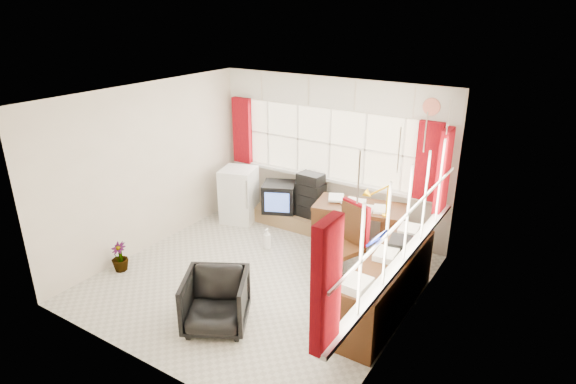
# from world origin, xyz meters

# --- Properties ---
(ground) EXTENTS (4.00, 4.00, 0.00)m
(ground) POSITION_xyz_m (0.00, 0.00, 0.00)
(ground) COLOR beige
(ground) RESTS_ON ground
(room_walls) EXTENTS (4.00, 4.00, 4.00)m
(room_walls) POSITION_xyz_m (0.00, 0.00, 1.50)
(room_walls) COLOR beige
(room_walls) RESTS_ON ground
(window_back) EXTENTS (3.70, 0.12, 3.60)m
(window_back) POSITION_xyz_m (0.00, 1.94, 0.95)
(window_back) COLOR #FFF0C9
(window_back) RESTS_ON room_walls
(window_right) EXTENTS (0.12, 3.70, 3.60)m
(window_right) POSITION_xyz_m (1.94, 0.00, 0.95)
(window_right) COLOR #FFF0C9
(window_right) RESTS_ON room_walls
(curtains) EXTENTS (3.83, 3.83, 1.15)m
(curtains) POSITION_xyz_m (0.92, 0.93, 1.46)
(curtains) COLOR #9C080A
(curtains) RESTS_ON room_walls
(overhead_cabinets) EXTENTS (3.98, 3.98, 0.48)m
(overhead_cabinets) POSITION_xyz_m (0.98, 0.98, 2.25)
(overhead_cabinets) COLOR silver
(overhead_cabinets) RESTS_ON room_walls
(desk) EXTENTS (1.43, 0.90, 0.80)m
(desk) POSITION_xyz_m (0.82, 1.43, 0.43)
(desk) COLOR #4D2912
(desk) RESTS_ON ground
(desk_lamp) EXTENTS (0.18, 0.15, 0.47)m
(desk_lamp) POSITION_xyz_m (1.27, 1.28, 1.09)
(desk_lamp) COLOR yellow
(desk_lamp) RESTS_ON desk
(task_chair) EXTENTS (0.62, 0.64, 1.14)m
(task_chair) POSITION_xyz_m (1.04, 0.57, 0.61)
(task_chair) COLOR black
(task_chair) RESTS_ON ground
(office_chair) EXTENTS (0.98, 0.99, 0.67)m
(office_chair) POSITION_xyz_m (0.18, -1.11, 0.33)
(office_chair) COLOR black
(office_chair) RESTS_ON ground
(radiator) EXTENTS (0.38, 0.23, 0.54)m
(radiator) POSITION_xyz_m (0.79, 0.73, 0.22)
(radiator) COLOR white
(radiator) RESTS_ON ground
(credenza) EXTENTS (0.50, 2.00, 0.85)m
(credenza) POSITION_xyz_m (1.73, 0.20, 0.39)
(credenza) COLOR #4D2912
(credenza) RESTS_ON ground
(file_tray) EXTENTS (0.32, 0.38, 0.11)m
(file_tray) POSITION_xyz_m (1.76, 0.52, 0.81)
(file_tray) COLOR black
(file_tray) RESTS_ON credenza
(tv_bench) EXTENTS (1.40, 0.50, 0.25)m
(tv_bench) POSITION_xyz_m (-0.55, 1.72, 0.12)
(tv_bench) COLOR #98774C
(tv_bench) RESTS_ON ground
(crt_tv) EXTENTS (0.69, 0.66, 0.49)m
(crt_tv) POSITION_xyz_m (-0.76, 1.64, 0.49)
(crt_tv) COLOR black
(crt_tv) RESTS_ON tv_bench
(hifi_stack) EXTENTS (0.56, 0.37, 0.73)m
(hifi_stack) POSITION_xyz_m (-0.21, 1.75, 0.58)
(hifi_stack) COLOR black
(hifi_stack) RESTS_ON tv_bench
(mini_fridge) EXTENTS (0.69, 0.69, 0.94)m
(mini_fridge) POSITION_xyz_m (-1.43, 1.39, 0.47)
(mini_fridge) COLOR white
(mini_fridge) RESTS_ON ground
(spray_bottle_a) EXTENTS (0.15, 0.15, 0.33)m
(spray_bottle_a) POSITION_xyz_m (-0.42, 0.78, 0.17)
(spray_bottle_a) COLOR white
(spray_bottle_a) RESTS_ON ground
(spray_bottle_b) EXTENTS (0.10, 0.10, 0.17)m
(spray_bottle_b) POSITION_xyz_m (-0.15, 1.66, 0.08)
(spray_bottle_b) COLOR #98E2D6
(spray_bottle_b) RESTS_ON ground
(flower_vase) EXTENTS (0.24, 0.24, 0.42)m
(flower_vase) POSITION_xyz_m (-1.80, -0.87, 0.21)
(flower_vase) COLOR black
(flower_vase) RESTS_ON ground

